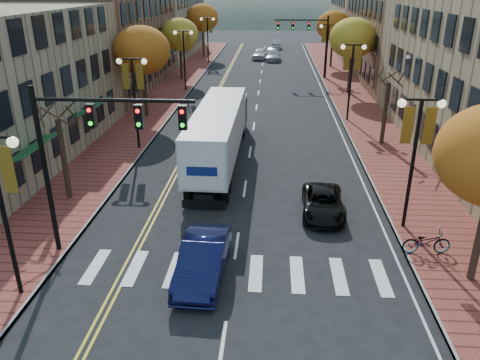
% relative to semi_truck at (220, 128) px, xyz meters
% --- Properties ---
extents(ground, '(200.00, 200.00, 0.00)m').
position_rel_semi_truck_xyz_m(ground, '(1.76, -14.15, -2.15)').
color(ground, black).
rests_on(ground, ground).
extents(sidewalk_left, '(4.00, 85.00, 0.15)m').
position_rel_semi_truck_xyz_m(sidewalk_left, '(-7.24, 18.35, -2.08)').
color(sidewalk_left, brown).
rests_on(sidewalk_left, ground).
extents(sidewalk_right, '(4.00, 85.00, 0.15)m').
position_rel_semi_truck_xyz_m(sidewalk_right, '(10.76, 18.35, -2.08)').
color(sidewalk_right, brown).
rests_on(sidewalk_right, ground).
extents(building_left_mid, '(12.00, 24.00, 11.00)m').
position_rel_semi_truck_xyz_m(building_left_mid, '(-15.24, 21.85, 3.35)').
color(building_left_mid, brown).
rests_on(building_left_mid, ground).
extents(building_left_far, '(12.00, 26.00, 9.50)m').
position_rel_semi_truck_xyz_m(building_left_far, '(-15.24, 46.85, 2.60)').
color(building_left_far, '#9E8966').
rests_on(building_left_far, ground).
extents(building_right_mid, '(15.00, 24.00, 10.00)m').
position_rel_semi_truck_xyz_m(building_right_mid, '(20.26, 27.85, 2.85)').
color(building_right_mid, brown).
rests_on(building_right_mid, ground).
extents(building_right_far, '(15.00, 20.00, 11.00)m').
position_rel_semi_truck_xyz_m(building_right_far, '(20.26, 49.85, 3.35)').
color(building_right_far, '#9E8966').
rests_on(building_right_far, ground).
extents(tree_left_a, '(0.28, 0.28, 4.20)m').
position_rel_semi_truck_xyz_m(tree_left_a, '(-7.24, -6.15, 0.10)').
color(tree_left_a, '#382619').
rests_on(tree_left_a, sidewalk_left).
extents(tree_left_b, '(4.48, 4.48, 7.21)m').
position_rel_semi_truck_xyz_m(tree_left_b, '(-7.24, 9.85, 3.29)').
color(tree_left_b, '#382619').
rests_on(tree_left_b, sidewalk_left).
extents(tree_left_c, '(4.16, 4.16, 6.69)m').
position_rel_semi_truck_xyz_m(tree_left_c, '(-7.24, 25.85, 2.90)').
color(tree_left_c, '#382619').
rests_on(tree_left_c, sidewalk_left).
extents(tree_left_d, '(4.61, 4.61, 7.42)m').
position_rel_semi_truck_xyz_m(tree_left_d, '(-7.24, 43.85, 3.45)').
color(tree_left_d, '#382619').
rests_on(tree_left_d, sidewalk_left).
extents(tree_right_b, '(0.28, 0.28, 4.20)m').
position_rel_semi_truck_xyz_m(tree_right_b, '(10.76, 3.85, 0.10)').
color(tree_right_b, '#382619').
rests_on(tree_right_b, sidewalk_right).
extents(tree_right_c, '(4.48, 4.48, 7.21)m').
position_rel_semi_truck_xyz_m(tree_right_c, '(10.76, 19.85, 3.29)').
color(tree_right_c, '#382619').
rests_on(tree_right_c, sidewalk_right).
extents(tree_right_d, '(4.35, 4.35, 7.00)m').
position_rel_semi_truck_xyz_m(tree_right_d, '(10.76, 35.85, 3.13)').
color(tree_right_d, '#382619').
rests_on(tree_right_d, sidewalk_right).
extents(lamp_left_b, '(1.96, 0.36, 6.05)m').
position_rel_semi_truck_xyz_m(lamp_left_b, '(-5.74, 1.85, 2.14)').
color(lamp_left_b, black).
rests_on(lamp_left_b, ground).
extents(lamp_left_c, '(1.96, 0.36, 6.05)m').
position_rel_semi_truck_xyz_m(lamp_left_c, '(-5.74, 19.85, 2.14)').
color(lamp_left_c, black).
rests_on(lamp_left_c, ground).
extents(lamp_left_d, '(1.96, 0.36, 6.05)m').
position_rel_semi_truck_xyz_m(lamp_left_d, '(-5.74, 37.85, 2.14)').
color(lamp_left_d, black).
rests_on(lamp_left_d, ground).
extents(lamp_right_a, '(1.96, 0.36, 6.05)m').
position_rel_semi_truck_xyz_m(lamp_right_a, '(9.26, -8.15, 2.14)').
color(lamp_right_a, black).
rests_on(lamp_right_a, ground).
extents(lamp_right_b, '(1.96, 0.36, 6.05)m').
position_rel_semi_truck_xyz_m(lamp_right_b, '(9.26, 9.85, 2.14)').
color(lamp_right_b, black).
rests_on(lamp_right_b, ground).
extents(lamp_right_c, '(1.96, 0.36, 6.05)m').
position_rel_semi_truck_xyz_m(lamp_right_c, '(9.26, 27.85, 2.14)').
color(lamp_right_c, black).
rests_on(lamp_right_c, ground).
extents(traffic_mast_near, '(6.10, 0.35, 7.00)m').
position_rel_semi_truck_xyz_m(traffic_mast_near, '(-3.71, -11.15, 2.77)').
color(traffic_mast_near, black).
rests_on(traffic_mast_near, ground).
extents(traffic_mast_far, '(6.10, 0.34, 7.00)m').
position_rel_semi_truck_xyz_m(traffic_mast_far, '(7.24, 27.85, 2.77)').
color(traffic_mast_far, black).
rests_on(traffic_mast_far, ground).
extents(semi_truck, '(2.56, 14.78, 3.69)m').
position_rel_semi_truck_xyz_m(semi_truck, '(0.00, 0.00, 0.00)').
color(semi_truck, black).
rests_on(semi_truck, ground).
extents(navy_sedan, '(1.80, 4.71, 1.53)m').
position_rel_semi_truck_xyz_m(navy_sedan, '(0.67, -12.51, -1.39)').
color(navy_sedan, '#0D1035').
rests_on(navy_sedan, ground).
extents(black_suv, '(2.14, 4.31, 1.18)m').
position_rel_semi_truck_xyz_m(black_suv, '(5.71, -6.91, -1.57)').
color(black_suv, black).
rests_on(black_suv, ground).
extents(car_far_white, '(2.39, 4.66, 1.52)m').
position_rel_semi_truck_xyz_m(car_far_white, '(1.26, 42.41, -1.40)').
color(car_far_white, silver).
rests_on(car_far_white, ground).
extents(car_far_silver, '(2.15, 4.99, 1.43)m').
position_rel_semi_truck_xyz_m(car_far_silver, '(3.20, 41.13, -1.44)').
color(car_far_silver, '#9B9BA2').
rests_on(car_far_silver, ground).
extents(car_far_oncoming, '(1.50, 4.25, 1.40)m').
position_rel_semi_truck_xyz_m(car_far_oncoming, '(3.63, 54.56, -1.45)').
color(car_far_oncoming, '#A3A2AA').
rests_on(car_far_oncoming, ground).
extents(bicycle, '(2.03, 0.86, 1.04)m').
position_rel_semi_truck_xyz_m(bicycle, '(9.56, -10.46, -1.49)').
color(bicycle, gray).
rests_on(bicycle, sidewalk_right).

